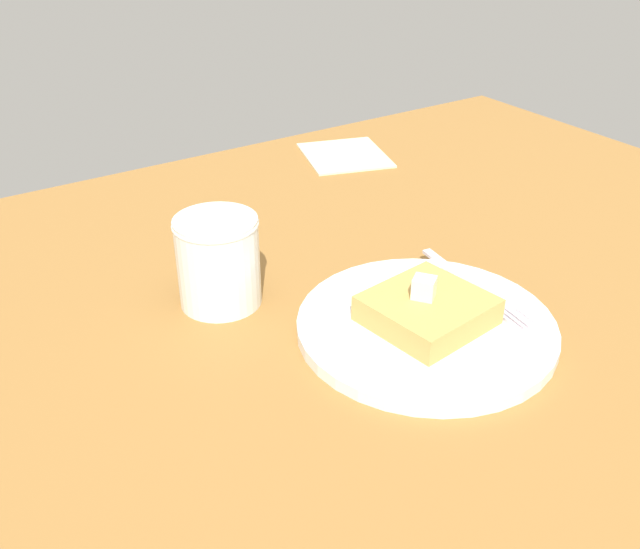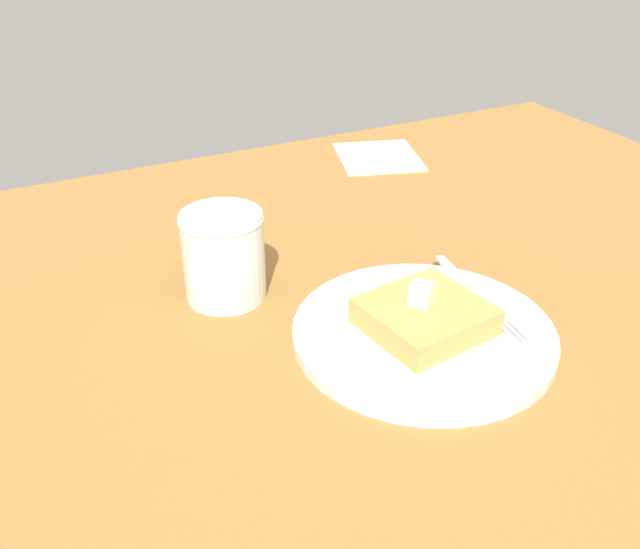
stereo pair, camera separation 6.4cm
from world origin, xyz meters
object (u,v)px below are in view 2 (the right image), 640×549
Objects in this scene: plate at (423,333)px; fork at (484,301)px; syrup_jar at (224,257)px; napkin at (378,157)px.

plate is 1.45× the size of fork.
syrup_jar is 0.70× the size of napkin.
syrup_jar is at bearing 128.26° from napkin.
plate is at bearing 154.45° from napkin.
fork is 24.90cm from syrup_jar.
fork reaches higher than plate.
plate is 7.52cm from fork.
plate is at bearing 97.99° from fork.
napkin is (40.45, -19.34, -0.52)cm from plate.
napkin is (25.58, -32.43, -4.06)cm from syrup_jar.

